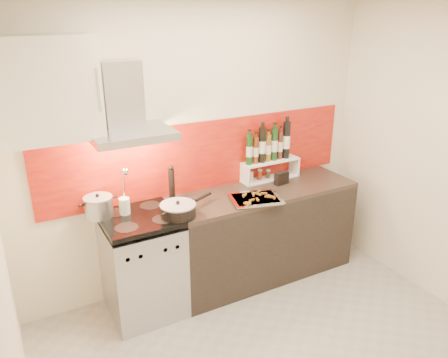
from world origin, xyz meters
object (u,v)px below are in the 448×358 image
stock_pot (99,207)px  baking_tray (256,199)px  saute_pan (179,210)px  range_stove (143,266)px  counter (262,232)px  pepper_mill (172,185)px

stock_pot → baking_tray: stock_pot is taller
saute_pan → stock_pot: bearing=152.7°
stock_pot → saute_pan: stock_pot is taller
range_stove → baking_tray: baking_tray is taller
counter → saute_pan: size_ratio=3.40×
counter → stock_pot: stock_pot is taller
range_stove → stock_pot: 0.64m
range_stove → stock_pot: (-0.28, 0.15, 0.55)m
stock_pot → counter: bearing=-5.7°
saute_pan → range_stove: bearing=153.9°
range_stove → baking_tray: bearing=-9.4°
stock_pot → baking_tray: (1.29, -0.32, -0.08)m
range_stove → baking_tray: size_ratio=1.80×
range_stove → pepper_mill: size_ratio=2.71×
stock_pot → pepper_mill: size_ratio=0.69×
stock_pot → saute_pan: (0.57, -0.29, -0.03)m
pepper_mill → baking_tray: (0.66, -0.32, -0.15)m
saute_pan → baking_tray: saute_pan is taller
stock_pot → range_stove: bearing=-28.5°
stock_pot → saute_pan: size_ratio=0.43×
pepper_mill → baking_tray: bearing=-25.8°
stock_pot → saute_pan: 0.64m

